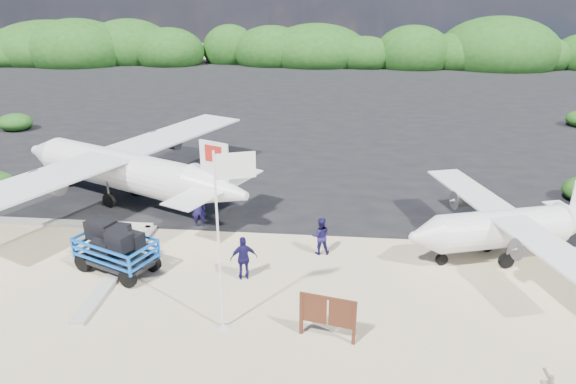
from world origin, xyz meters
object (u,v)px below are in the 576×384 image
at_px(signboard, 327,338).
at_px(aircraft_large, 501,143).
at_px(crew_b, 320,236).
at_px(crew_c, 244,258).
at_px(baggage_cart, 119,270).
at_px(aircraft_small, 226,92).
at_px(flagpole, 223,328).
at_px(crew_a, 198,209).

distance_m(signboard, aircraft_large, 24.54).
relative_size(crew_b, crew_c, 0.92).
relative_size(baggage_cart, aircraft_small, 0.39).
bearing_deg(flagpole, crew_a, 110.11).
bearing_deg(aircraft_small, crew_c, 86.39).
height_order(baggage_cart, aircraft_small, aircraft_small).
xyz_separation_m(flagpole, crew_b, (2.85, 5.10, 0.78)).
relative_size(flagpole, crew_c, 3.46).
height_order(flagpole, aircraft_large, flagpole).
bearing_deg(baggage_cart, signboard, 1.14).
relative_size(crew_a, crew_b, 1.13).
bearing_deg(crew_c, aircraft_large, -145.01).
distance_m(crew_c, aircraft_small, 35.40).
bearing_deg(baggage_cart, aircraft_small, 118.73).
bearing_deg(crew_c, crew_a, -73.60).
height_order(crew_b, aircraft_large, aircraft_large).
height_order(flagpole, aircraft_small, flagpole).
xyz_separation_m(aircraft_large, aircraft_small, (-22.26, 15.86, 0.00)).
xyz_separation_m(baggage_cart, signboard, (7.91, -3.27, 0.00)).
height_order(crew_a, aircraft_large, aircraft_large).
xyz_separation_m(crew_c, aircraft_large, (14.35, 18.63, -0.84)).
bearing_deg(flagpole, aircraft_large, 56.09).
height_order(crew_a, crew_b, crew_a).
relative_size(crew_b, aircraft_large, 0.09).
bearing_deg(baggage_cart, crew_c, 22.49).
height_order(flagpole, crew_c, flagpole).
distance_m(signboard, crew_c, 4.51).
bearing_deg(crew_a, crew_c, 114.31).
relative_size(signboard, crew_c, 1.10).
xyz_separation_m(flagpole, crew_c, (0.16, 2.95, 0.84)).
bearing_deg(crew_a, aircraft_large, -149.09).
distance_m(flagpole, aircraft_small, 38.23).
bearing_deg(aircraft_large, crew_a, 64.81).
distance_m(signboard, crew_a, 9.36).
xyz_separation_m(signboard, crew_c, (-3.09, 3.18, 0.84)).
height_order(crew_b, aircraft_small, crew_b).
relative_size(baggage_cart, aircraft_large, 0.19).
height_order(baggage_cart, crew_b, crew_b).
distance_m(baggage_cart, signboard, 8.56).
bearing_deg(signboard, aircraft_large, 75.24).
distance_m(crew_b, crew_c, 3.45).
bearing_deg(crew_c, aircraft_small, -94.48).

